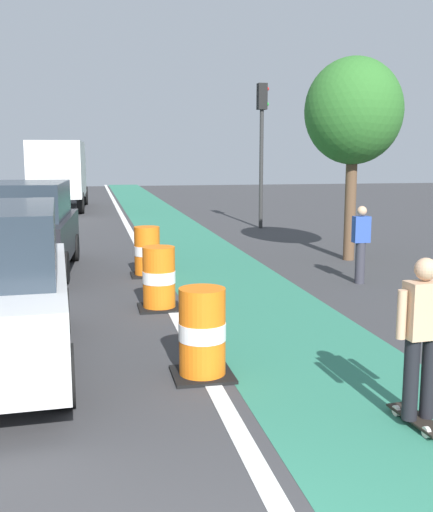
{
  "coord_description": "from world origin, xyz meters",
  "views": [
    {
      "loc": [
        -0.43,
        -2.87,
        2.66
      ],
      "look_at": [
        1.46,
        6.43,
        1.1
      ],
      "focal_mm": 43.61,
      "sensor_mm": 36.0,
      "label": 1
    }
  ],
  "objects_px": {
    "traffic_barrel_front": "(202,334)",
    "traffic_light_corner": "(262,130)",
    "parked_suv_second": "(29,227)",
    "delivery_truck_down_block": "(60,171)",
    "pedestrian_crossing": "(361,242)",
    "street_tree_sidewalk": "(353,112)",
    "traffic_barrel_back": "(147,252)",
    "skateboarder_on_lane": "(422,337)",
    "traffic_barrel_mid": "(159,279)"
  },
  "relations": [
    {
      "from": "parked_suv_second",
      "to": "pedestrian_crossing",
      "type": "height_order",
      "value": "parked_suv_second"
    },
    {
      "from": "pedestrian_crossing",
      "to": "skateboarder_on_lane",
      "type": "bearing_deg",
      "value": -109.64
    },
    {
      "from": "delivery_truck_down_block",
      "to": "traffic_barrel_mid",
      "type": "bearing_deg",
      "value": -82.98
    },
    {
      "from": "street_tree_sidewalk",
      "to": "traffic_barrel_front",
      "type": "bearing_deg",
      "value": -124.33
    },
    {
      "from": "skateboarder_on_lane",
      "to": "pedestrian_crossing",
      "type": "relative_size",
      "value": 1.05
    },
    {
      "from": "skateboarder_on_lane",
      "to": "traffic_barrel_front",
      "type": "bearing_deg",
      "value": 135.95
    },
    {
      "from": "parked_suv_second",
      "to": "traffic_barrel_mid",
      "type": "xyz_separation_m",
      "value": [
        2.49,
        -3.95,
        -0.5
      ]
    },
    {
      "from": "traffic_barrel_front",
      "to": "traffic_light_corner",
      "type": "height_order",
      "value": "traffic_light_corner"
    },
    {
      "from": "traffic_light_corner",
      "to": "pedestrian_crossing",
      "type": "bearing_deg",
      "value": -93.49
    },
    {
      "from": "traffic_barrel_back",
      "to": "delivery_truck_down_block",
      "type": "bearing_deg",
      "value": 98.46
    },
    {
      "from": "parked_suv_second",
      "to": "traffic_barrel_front",
      "type": "xyz_separation_m",
      "value": [
        2.63,
        -7.37,
        -0.5
      ]
    },
    {
      "from": "street_tree_sidewalk",
      "to": "delivery_truck_down_block",
      "type": "bearing_deg",
      "value": 115.57
    },
    {
      "from": "traffic_barrel_front",
      "to": "pedestrian_crossing",
      "type": "distance_m",
      "value": 6.33
    },
    {
      "from": "pedestrian_crossing",
      "to": "parked_suv_second",
      "type": "bearing_deg",
      "value": 158.87
    },
    {
      "from": "street_tree_sidewalk",
      "to": "skateboarder_on_lane",
      "type": "bearing_deg",
      "value": -109.45
    },
    {
      "from": "traffic_barrel_back",
      "to": "traffic_barrel_front",
      "type": "bearing_deg",
      "value": -89.35
    },
    {
      "from": "delivery_truck_down_block",
      "to": "pedestrian_crossing",
      "type": "xyz_separation_m",
      "value": [
        6.83,
        -19.04,
        -0.98
      ]
    },
    {
      "from": "traffic_barrel_mid",
      "to": "traffic_barrel_back",
      "type": "height_order",
      "value": "same"
    },
    {
      "from": "traffic_barrel_front",
      "to": "traffic_light_corner",
      "type": "xyz_separation_m",
      "value": [
        4.77,
        14.55,
        2.97
      ]
    },
    {
      "from": "traffic_light_corner",
      "to": "delivery_truck_down_block",
      "type": "bearing_deg",
      "value": 128.83
    },
    {
      "from": "pedestrian_crossing",
      "to": "traffic_light_corner",
      "type": "bearing_deg",
      "value": 86.51
    },
    {
      "from": "traffic_barrel_back",
      "to": "pedestrian_crossing",
      "type": "distance_m",
      "value": 4.59
    },
    {
      "from": "traffic_barrel_back",
      "to": "traffic_light_corner",
      "type": "height_order",
      "value": "traffic_light_corner"
    },
    {
      "from": "skateboarder_on_lane",
      "to": "traffic_barrel_back",
      "type": "relative_size",
      "value": 1.55
    },
    {
      "from": "parked_suv_second",
      "to": "traffic_barrel_mid",
      "type": "height_order",
      "value": "parked_suv_second"
    },
    {
      "from": "traffic_barrel_front",
      "to": "street_tree_sidewalk",
      "type": "height_order",
      "value": "street_tree_sidewalk"
    },
    {
      "from": "parked_suv_second",
      "to": "traffic_light_corner",
      "type": "height_order",
      "value": "traffic_light_corner"
    },
    {
      "from": "traffic_barrel_front",
      "to": "traffic_barrel_back",
      "type": "bearing_deg",
      "value": 90.65
    },
    {
      "from": "skateboarder_on_lane",
      "to": "street_tree_sidewalk",
      "type": "relative_size",
      "value": 0.34
    },
    {
      "from": "traffic_barrel_front",
      "to": "delivery_truck_down_block",
      "type": "bearing_deg",
      "value": 96.36
    },
    {
      "from": "parked_suv_second",
      "to": "pedestrian_crossing",
      "type": "xyz_separation_m",
      "value": [
        6.81,
        -2.63,
        -0.17
      ]
    },
    {
      "from": "traffic_barrel_mid",
      "to": "traffic_barrel_back",
      "type": "relative_size",
      "value": 1.0
    },
    {
      "from": "skateboarder_on_lane",
      "to": "pedestrian_crossing",
      "type": "bearing_deg",
      "value": 70.36
    },
    {
      "from": "traffic_barrel_front",
      "to": "traffic_barrel_mid",
      "type": "xyz_separation_m",
      "value": [
        -0.14,
        3.42,
        0.0
      ]
    },
    {
      "from": "parked_suv_second",
      "to": "street_tree_sidewalk",
      "type": "height_order",
      "value": "street_tree_sidewalk"
    },
    {
      "from": "parked_suv_second",
      "to": "delivery_truck_down_block",
      "type": "distance_m",
      "value": 16.43
    },
    {
      "from": "traffic_barrel_front",
      "to": "delivery_truck_down_block",
      "type": "xyz_separation_m",
      "value": [
        -2.65,
        23.78,
        1.31
      ]
    },
    {
      "from": "parked_suv_second",
      "to": "delivery_truck_down_block",
      "type": "bearing_deg",
      "value": 90.07
    },
    {
      "from": "traffic_light_corner",
      "to": "street_tree_sidewalk",
      "type": "xyz_separation_m",
      "value": [
        0.36,
        -7.04,
        0.17
      ]
    },
    {
      "from": "traffic_barrel_front",
      "to": "traffic_barrel_back",
      "type": "height_order",
      "value": "same"
    },
    {
      "from": "traffic_barrel_front",
      "to": "delivery_truck_down_block",
      "type": "height_order",
      "value": "delivery_truck_down_block"
    },
    {
      "from": "traffic_barrel_front",
      "to": "traffic_barrel_back",
      "type": "xyz_separation_m",
      "value": [
        -0.07,
        6.43,
        0.0
      ]
    },
    {
      "from": "traffic_barrel_front",
      "to": "street_tree_sidewalk",
      "type": "relative_size",
      "value": 0.22
    },
    {
      "from": "delivery_truck_down_block",
      "to": "skateboarder_on_lane",
      "type": "bearing_deg",
      "value": -80.02
    },
    {
      "from": "parked_suv_second",
      "to": "pedestrian_crossing",
      "type": "distance_m",
      "value": 7.3
    },
    {
      "from": "delivery_truck_down_block",
      "to": "street_tree_sidewalk",
      "type": "relative_size",
      "value": 1.53
    },
    {
      "from": "delivery_truck_down_block",
      "to": "traffic_light_corner",
      "type": "xyz_separation_m",
      "value": [
        7.43,
        -9.23,
        1.65
      ]
    },
    {
      "from": "skateboarder_on_lane",
      "to": "pedestrian_crossing",
      "type": "height_order",
      "value": "skateboarder_on_lane"
    },
    {
      "from": "skateboarder_on_lane",
      "to": "street_tree_sidewalk",
      "type": "bearing_deg",
      "value": 70.55
    },
    {
      "from": "parked_suv_second",
      "to": "delivery_truck_down_block",
      "type": "height_order",
      "value": "delivery_truck_down_block"
    }
  ]
}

